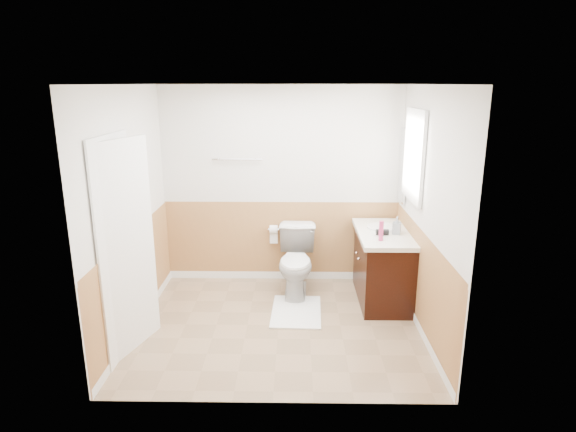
{
  "coord_description": "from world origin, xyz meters",
  "views": [
    {
      "loc": [
        0.18,
        -4.66,
        2.51
      ],
      "look_at": [
        0.1,
        0.25,
        1.15
      ],
      "focal_mm": 29.98,
      "sensor_mm": 36.0,
      "label": 1
    }
  ],
  "objects_px": {
    "bath_mat": "(296,312)",
    "lotion_bottle": "(381,231)",
    "toilet": "(296,262)",
    "soap_dispenser": "(397,225)",
    "vanity_cabinet": "(382,268)"
  },
  "relations": [
    {
      "from": "bath_mat",
      "to": "lotion_bottle",
      "type": "height_order",
      "value": "lotion_bottle"
    },
    {
      "from": "toilet",
      "to": "soap_dispenser",
      "type": "bearing_deg",
      "value": -9.63
    },
    {
      "from": "toilet",
      "to": "vanity_cabinet",
      "type": "height_order",
      "value": "toilet"
    },
    {
      "from": "vanity_cabinet",
      "to": "lotion_bottle",
      "type": "distance_m",
      "value": 0.66
    },
    {
      "from": "vanity_cabinet",
      "to": "soap_dispenser",
      "type": "relative_size",
      "value": 5.5
    },
    {
      "from": "vanity_cabinet",
      "to": "lotion_bottle",
      "type": "bearing_deg",
      "value": -107.07
    },
    {
      "from": "bath_mat",
      "to": "vanity_cabinet",
      "type": "relative_size",
      "value": 0.73
    },
    {
      "from": "vanity_cabinet",
      "to": "bath_mat",
      "type": "bearing_deg",
      "value": -160.04
    },
    {
      "from": "vanity_cabinet",
      "to": "soap_dispenser",
      "type": "distance_m",
      "value": 0.57
    },
    {
      "from": "vanity_cabinet",
      "to": "lotion_bottle",
      "type": "relative_size",
      "value": 5.0
    },
    {
      "from": "bath_mat",
      "to": "vanity_cabinet",
      "type": "height_order",
      "value": "vanity_cabinet"
    },
    {
      "from": "lotion_bottle",
      "to": "vanity_cabinet",
      "type": "bearing_deg",
      "value": 72.93
    },
    {
      "from": "bath_mat",
      "to": "toilet",
      "type": "bearing_deg",
      "value": 90.0
    },
    {
      "from": "toilet",
      "to": "bath_mat",
      "type": "relative_size",
      "value": 1.02
    },
    {
      "from": "lotion_bottle",
      "to": "soap_dispenser",
      "type": "relative_size",
      "value": 1.1
    }
  ]
}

